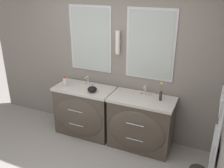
{
  "coord_description": "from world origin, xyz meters",
  "views": [
    {
      "loc": [
        1.53,
        -1.91,
        2.5
      ],
      "look_at": [
        0.17,
        1.16,
        1.11
      ],
      "focal_mm": 40.0,
      "sensor_mm": 36.0,
      "label": 1
    }
  ],
  "objects_px": {
    "toiletry_bottle": "(65,82)",
    "amenity_bowl": "(92,89)",
    "flower_vase": "(161,94)",
    "vanity_right": "(140,123)",
    "vanity_left": "(84,111)"
  },
  "relations": [
    {
      "from": "toiletry_bottle",
      "to": "vanity_right",
      "type": "bearing_deg",
      "value": 2.29
    },
    {
      "from": "toiletry_bottle",
      "to": "flower_vase",
      "type": "xyz_separation_m",
      "value": [
        1.59,
        0.13,
        0.03
      ]
    },
    {
      "from": "flower_vase",
      "to": "amenity_bowl",
      "type": "bearing_deg",
      "value": -172.59
    },
    {
      "from": "vanity_left",
      "to": "flower_vase",
      "type": "bearing_deg",
      "value": 3.43
    },
    {
      "from": "vanity_right",
      "to": "amenity_bowl",
      "type": "height_order",
      "value": "amenity_bowl"
    },
    {
      "from": "toiletry_bottle",
      "to": "amenity_bowl",
      "type": "height_order",
      "value": "toiletry_bottle"
    },
    {
      "from": "vanity_right",
      "to": "amenity_bowl",
      "type": "relative_size",
      "value": 6.51
    },
    {
      "from": "vanity_right",
      "to": "toiletry_bottle",
      "type": "relative_size",
      "value": 5.67
    },
    {
      "from": "amenity_bowl",
      "to": "vanity_left",
      "type": "bearing_deg",
      "value": 162.92
    },
    {
      "from": "vanity_right",
      "to": "vanity_left",
      "type": "bearing_deg",
      "value": 180.0
    },
    {
      "from": "vanity_left",
      "to": "toiletry_bottle",
      "type": "height_order",
      "value": "toiletry_bottle"
    },
    {
      "from": "vanity_right",
      "to": "amenity_bowl",
      "type": "bearing_deg",
      "value": -175.54
    },
    {
      "from": "vanity_left",
      "to": "flower_vase",
      "type": "height_order",
      "value": "flower_vase"
    },
    {
      "from": "flower_vase",
      "to": "toiletry_bottle",
      "type": "bearing_deg",
      "value": -175.35
    },
    {
      "from": "vanity_left",
      "to": "amenity_bowl",
      "type": "xyz_separation_m",
      "value": [
        0.21,
        -0.06,
        0.47
      ]
    }
  ]
}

